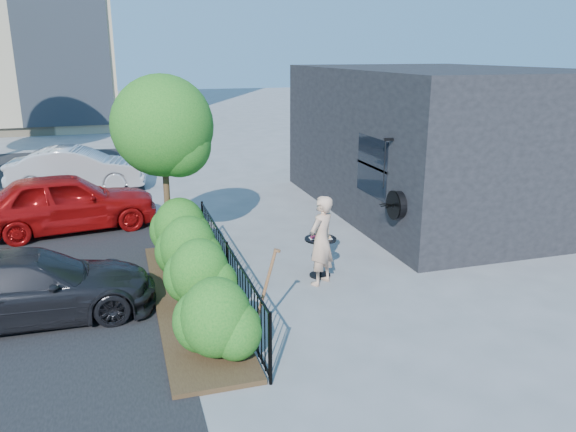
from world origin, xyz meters
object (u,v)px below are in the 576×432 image
object	(u,v)px
patio_tree	(166,132)
woman	(321,241)
car_red	(66,202)
shovel	(263,299)
cafe_table	(320,250)
car_silver	(78,169)
car_darkgrey	(30,286)

from	to	relation	value
patio_tree	woman	size ratio (longest dim) A/B	2.20
woman	car_red	xyz separation A→B (m)	(-5.02, 5.13, -0.14)
patio_tree	shovel	world-z (taller)	patio_tree
cafe_table	car_red	bearing A→B (deg)	137.12
cafe_table	car_silver	size ratio (longest dim) A/B	0.20
cafe_table	car_red	size ratio (longest dim) A/B	0.20
car_darkgrey	car_silver	bearing A→B (deg)	-2.52
car_red	car_silver	world-z (taller)	car_red
woman	shovel	xyz separation A→B (m)	(-1.64, -1.76, -0.23)
car_red	car_darkgrey	world-z (taller)	car_red
patio_tree	car_red	distance (m)	4.00
car_red	patio_tree	bearing A→B (deg)	-144.96
woman	car_red	bearing A→B (deg)	-81.15
car_silver	cafe_table	bearing A→B (deg)	-145.39
cafe_table	car_silver	distance (m)	10.65
woman	car_darkgrey	world-z (taller)	woman
car_silver	woman	bearing A→B (deg)	-146.85
car_darkgrey	shovel	bearing A→B (deg)	-116.84
patio_tree	car_silver	world-z (taller)	patio_tree
shovel	car_red	size ratio (longest dim) A/B	0.34
patio_tree	car_darkgrey	size ratio (longest dim) A/B	0.95
woman	shovel	size ratio (longest dim) A/B	1.19
woman	shovel	distance (m)	2.42
cafe_table	woman	bearing A→B (deg)	-108.38
cafe_table	patio_tree	bearing A→B (deg)	140.17
shovel	car_darkgrey	bearing A→B (deg)	153.91
cafe_table	car_darkgrey	distance (m)	5.40
woman	car_silver	size ratio (longest dim) A/B	0.42
patio_tree	car_silver	size ratio (longest dim) A/B	0.91
shovel	cafe_table	bearing A→B (deg)	50.33
patio_tree	cafe_table	world-z (taller)	patio_tree
woman	car_silver	world-z (taller)	woman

